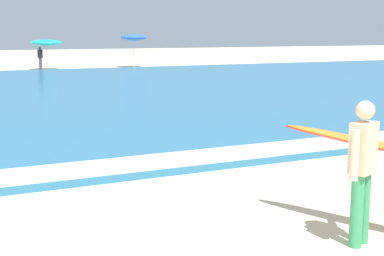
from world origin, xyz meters
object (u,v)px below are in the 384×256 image
at_px(surfer_with_board, 371,157).
at_px(beachgoer_near_row_left, 40,58).
at_px(beach_umbrella_4, 134,38).
at_px(beach_umbrella_3, 46,43).

height_order(surfer_with_board, beachgoer_near_row_left, surfer_with_board).
xyz_separation_m(surfer_with_board, beach_umbrella_4, (9.05, 33.47, 1.11)).
bearing_deg(beach_umbrella_3, surfer_with_board, -94.84).
bearing_deg(beach_umbrella_3, beach_umbrella_4, -0.02).
relative_size(beach_umbrella_3, beach_umbrella_4, 0.88).
distance_m(beach_umbrella_3, beach_umbrella_4, 6.23).
distance_m(surfer_with_board, beachgoer_near_row_left, 33.03).
relative_size(beach_umbrella_4, beachgoer_near_row_left, 1.52).
bearing_deg(beach_umbrella_4, beach_umbrella_3, 179.98).
relative_size(surfer_with_board, beach_umbrella_3, 1.22).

